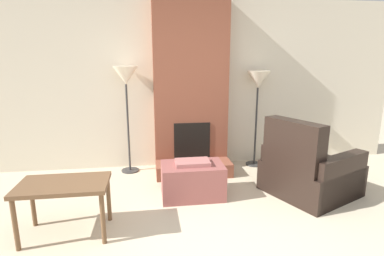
{
  "coord_description": "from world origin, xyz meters",
  "views": [
    {
      "loc": [
        -0.62,
        -1.97,
        1.69
      ],
      "look_at": [
        0.0,
        2.37,
        0.68
      ],
      "focal_mm": 28.0,
      "sensor_mm": 36.0,
      "label": 1
    }
  ],
  "objects_px": {
    "armchair": "(307,172)",
    "floor_lamp_left": "(126,81)",
    "ottoman": "(192,180)",
    "floor_lamp_right": "(258,84)",
    "side_table": "(64,190)"
  },
  "relations": [
    {
      "from": "floor_lamp_left",
      "to": "floor_lamp_right",
      "type": "xyz_separation_m",
      "value": [
        2.0,
        0.0,
        -0.07
      ]
    },
    {
      "from": "side_table",
      "to": "armchair",
      "type": "bearing_deg",
      "value": 10.53
    },
    {
      "from": "armchair",
      "to": "floor_lamp_right",
      "type": "height_order",
      "value": "floor_lamp_right"
    },
    {
      "from": "ottoman",
      "to": "floor_lamp_right",
      "type": "bearing_deg",
      "value": 40.71
    },
    {
      "from": "floor_lamp_left",
      "to": "floor_lamp_right",
      "type": "height_order",
      "value": "floor_lamp_left"
    },
    {
      "from": "floor_lamp_right",
      "to": "side_table",
      "type": "bearing_deg",
      "value": -146.62
    },
    {
      "from": "side_table",
      "to": "floor_lamp_right",
      "type": "xyz_separation_m",
      "value": [
        2.51,
        1.66,
        0.84
      ]
    },
    {
      "from": "ottoman",
      "to": "floor_lamp_left",
      "type": "bearing_deg",
      "value": 129.53
    },
    {
      "from": "floor_lamp_left",
      "to": "ottoman",
      "type": "bearing_deg",
      "value": -50.47
    },
    {
      "from": "armchair",
      "to": "floor_lamp_left",
      "type": "xyz_separation_m",
      "value": [
        -2.28,
        1.14,
        1.1
      ]
    },
    {
      "from": "floor_lamp_left",
      "to": "armchair",
      "type": "bearing_deg",
      "value": -26.54
    },
    {
      "from": "side_table",
      "to": "floor_lamp_left",
      "type": "xyz_separation_m",
      "value": [
        0.51,
        1.66,
        0.92
      ]
    },
    {
      "from": "ottoman",
      "to": "floor_lamp_right",
      "type": "height_order",
      "value": "floor_lamp_right"
    },
    {
      "from": "side_table",
      "to": "floor_lamp_left",
      "type": "relative_size",
      "value": 0.53
    },
    {
      "from": "ottoman",
      "to": "side_table",
      "type": "height_order",
      "value": "side_table"
    }
  ]
}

